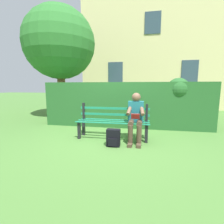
% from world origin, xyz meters
% --- Properties ---
extents(ground, '(60.00, 60.00, 0.00)m').
position_xyz_m(ground, '(0.00, 0.00, 0.00)').
color(ground, '#477533').
extents(park_bench, '(1.87, 0.50, 0.91)m').
position_xyz_m(park_bench, '(0.00, -0.07, 0.45)').
color(park_bench, black).
rests_on(park_bench, ground).
extents(person_seated, '(0.44, 0.73, 1.20)m').
position_xyz_m(person_seated, '(-0.59, 0.10, 0.64)').
color(person_seated, '#1E6672').
rests_on(person_seated, ground).
extents(hedge_backdrop, '(5.49, 0.86, 1.62)m').
position_xyz_m(hedge_backdrop, '(-0.21, -1.50, 0.79)').
color(hedge_backdrop, '#265B28').
rests_on(hedge_backdrop, ground).
extents(tree, '(3.18, 3.03, 4.70)m').
position_xyz_m(tree, '(2.97, -2.89, 3.11)').
color(tree, brown).
rests_on(tree, ground).
extents(building_facade, '(8.54, 2.92, 7.94)m').
position_xyz_m(building_facade, '(-1.17, -7.63, 3.97)').
color(building_facade, beige).
rests_on(building_facade, ground).
extents(backpack, '(0.31, 0.24, 0.39)m').
position_xyz_m(backpack, '(-0.11, 0.54, 0.19)').
color(backpack, black).
rests_on(backpack, ground).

